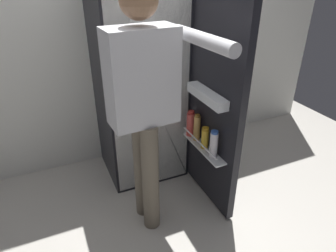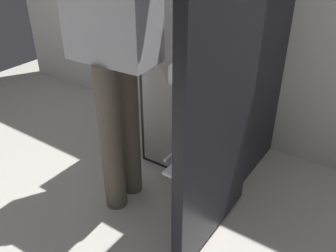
{
  "view_description": "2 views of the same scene",
  "coord_description": "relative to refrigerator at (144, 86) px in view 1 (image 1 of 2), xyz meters",
  "views": [
    {
      "loc": [
        -0.74,
        -1.74,
        1.74
      ],
      "look_at": [
        0.02,
        -0.02,
        0.72
      ],
      "focal_mm": 31.78,
      "sensor_mm": 36.0,
      "label": 1
    },
    {
      "loc": [
        0.96,
        -1.34,
        1.45
      ],
      "look_at": [
        0.09,
        -0.07,
        0.56
      ],
      "focal_mm": 38.97,
      "sensor_mm": 36.0,
      "label": 2
    }
  ],
  "objects": [
    {
      "name": "ground_plane",
      "position": [
        -0.03,
        -0.5,
        -0.85
      ],
      "size": [
        5.13,
        5.13,
        0.0
      ],
      "primitive_type": "plane",
      "color": "#B7B2A8"
    },
    {
      "name": "person",
      "position": [
        -0.21,
        -0.61,
        0.17
      ],
      "size": [
        0.57,
        0.73,
        1.69
      ],
      "color": "#665B4C",
      "rests_on": "ground_plane"
    },
    {
      "name": "refrigerator",
      "position": [
        0.0,
        0.0,
        0.0
      ],
      "size": [
        0.73,
        1.27,
        1.69
      ],
      "color": "black",
      "rests_on": "ground_plane"
    },
    {
      "name": "kitchen_wall",
      "position": [
        -0.03,
        0.42,
        0.39
      ],
      "size": [
        4.4,
        0.1,
        2.48
      ],
      "primitive_type": "cube",
      "color": "silver",
      "rests_on": "ground_plane"
    }
  ]
}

